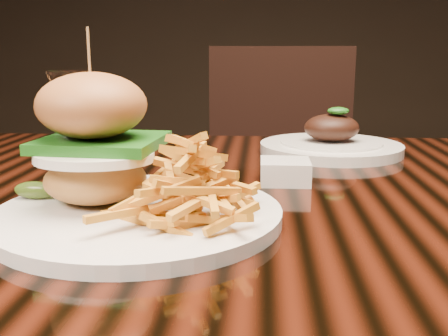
# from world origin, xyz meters

# --- Properties ---
(dining_table) EXTENTS (1.60, 0.90, 0.75)m
(dining_table) POSITION_xyz_m (0.00, 0.00, 0.67)
(dining_table) COLOR black
(dining_table) RESTS_ON ground
(burger_plate) EXTENTS (0.32, 0.32, 0.21)m
(burger_plate) POSITION_xyz_m (-0.15, -0.15, 0.81)
(burger_plate) COLOR silver
(burger_plate) RESTS_ON dining_table
(ramekin) EXTENTS (0.08, 0.08, 0.03)m
(ramekin) POSITION_xyz_m (0.03, 0.03, 0.77)
(ramekin) COLOR silver
(ramekin) RESTS_ON dining_table
(wine_glass) EXTENTS (0.06, 0.06, 0.16)m
(wine_glass) POSITION_xyz_m (-0.24, -0.07, 0.87)
(wine_glass) COLOR white
(wine_glass) RESTS_ON dining_table
(water_tumbler) EXTENTS (0.08, 0.08, 0.10)m
(water_tumbler) POSITION_xyz_m (-0.28, 0.12, 0.80)
(water_tumbler) COLOR white
(water_tumbler) RESTS_ON dining_table
(far_dish) EXTENTS (0.26, 0.26, 0.09)m
(far_dish) POSITION_xyz_m (0.12, 0.26, 0.77)
(far_dish) COLOR silver
(far_dish) RESTS_ON dining_table
(chair_far) EXTENTS (0.47, 0.48, 0.95)m
(chair_far) POSITION_xyz_m (0.05, 0.89, 0.54)
(chair_far) COLOR black
(chair_far) RESTS_ON ground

